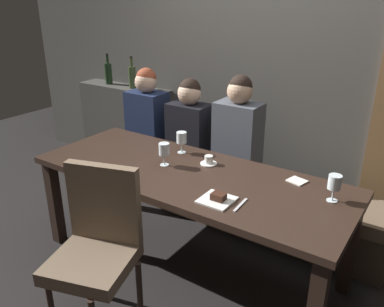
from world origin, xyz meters
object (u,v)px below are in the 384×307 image
Objects in this scene: fork_on_table at (240,205)px; wine_bottle_pale_label at (132,76)px; diner_bearded at (189,124)px; wine_glass_near_right at (164,150)px; wine_bottle_dark_red at (108,73)px; dessert_plate at (217,199)px; chair_near_side at (97,240)px; banquette_bench at (235,198)px; dining_table at (188,184)px; diner_far_end at (238,130)px; diner_redhead at (147,113)px; espresso_cup at (209,161)px; wine_glass_end_left at (182,139)px; wine_glass_far_left at (335,183)px.

wine_bottle_pale_label is at bearing 144.24° from fork_on_table.
diner_bearded is 0.75m from wine_glass_near_right.
diner_bearded is 1.35m from wine_bottle_dark_red.
wine_bottle_pale_label reaches higher than dessert_plate.
chair_near_side is 3.01× the size of wine_bottle_dark_red.
dessert_plate is at bearing -68.52° from banquette_bench.
dining_table is 0.82m from banquette_bench.
diner_far_end is at bearing -12.69° from wine_bottle_pale_label.
dining_table is at bearing -36.58° from diner_redhead.
diner_far_end reaches higher than chair_near_side.
wine_bottle_pale_label is 2.72× the size of espresso_cup.
dessert_plate is at bearing -171.90° from fork_on_table.
wine_bottle_dark_red is 1.99× the size of wine_glass_near_right.
espresso_cup is (0.04, 0.20, 0.11)m from dining_table.
wine_glass_near_right is (0.75, -0.70, 0.03)m from diner_redhead.
wine_glass_end_left is at bearing 144.76° from fork_on_table.
diner_bearded reaches higher than fork_on_table.
fork_on_table is (2.26, -1.23, -0.33)m from wine_bottle_dark_red.
wine_bottle_pale_label is 1.99× the size of wine_glass_near_right.
wine_glass_near_right is at bearing -106.67° from banquette_bench.
wine_bottle_pale_label reaches higher than espresso_cup.
dining_table is 13.41× the size of wine_glass_near_right.
chair_near_side is at bearing -53.79° from wine_bottle_pale_label.
dessert_plate is at bearing -68.72° from diner_far_end.
dessert_plate is at bearing -145.77° from wine_glass_far_left.
wine_glass_far_left is at bearing -16.71° from diner_redhead.
wine_glass_end_left reaches higher than banquette_bench.
diner_far_end is 1.01m from dessert_plate.
wine_glass_near_right reaches higher than dining_table.
diner_far_end reaches higher than wine_bottle_dark_red.
chair_near_side is at bearing -47.14° from wine_bottle_dark_red.
chair_near_side is 1.29× the size of diner_bearded.
wine_glass_far_left is 0.96× the size of fork_on_table.
wine_glass_far_left reaches higher than dessert_plate.
chair_near_side is at bearing -95.24° from banquette_bench.
dessert_plate is (1.78, -1.25, -0.32)m from wine_bottle_pale_label.
diner_redhead is (-0.96, 0.01, 0.60)m from banquette_bench.
diner_far_end reaches higher than dessert_plate.
wine_glass_end_left is 0.86× the size of dessert_plate.
wine_glass_end_left is (-0.04, 0.26, -0.00)m from wine_glass_near_right.
wine_glass_end_left reaches higher than fork_on_table.
dining_table is at bearing 79.77° from chair_near_side.
banquette_bench is at bearing -10.68° from wine_bottle_dark_red.
diner_bearded is at bearing 123.95° from dining_table.
diner_redhead is 4.86× the size of wine_glass_near_right.
wine_glass_end_left is (-0.25, -0.44, 0.01)m from diner_far_end.
wine_bottle_dark_red is at bearing 178.80° from wine_bottle_pale_label.
diner_bearded is 0.48m from diner_far_end.
diner_redhead is at bearing -21.80° from wine_bottle_dark_red.
fork_on_table is (-0.42, -0.35, -0.11)m from wine_glass_far_left.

